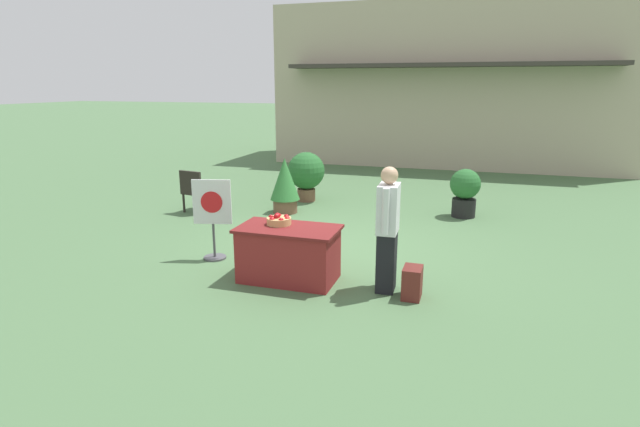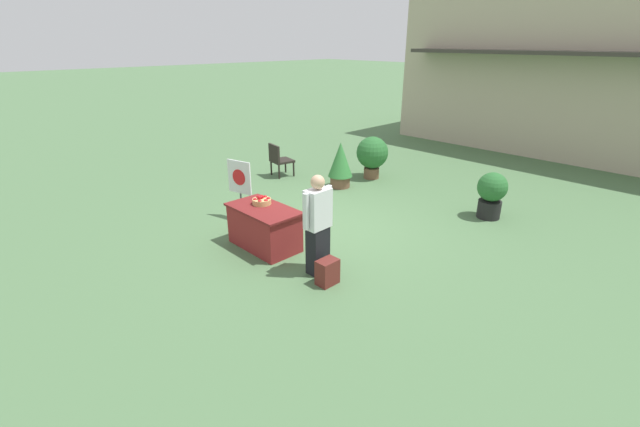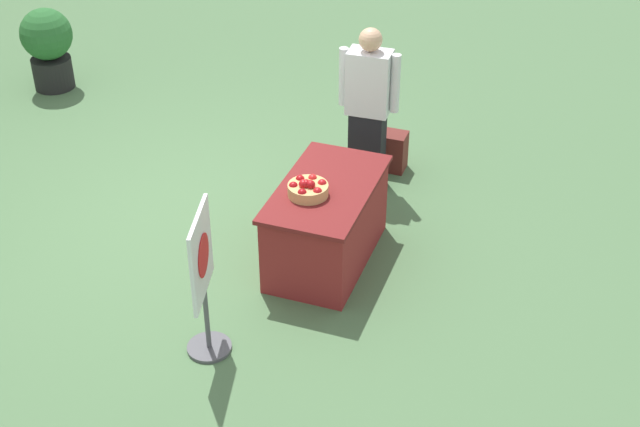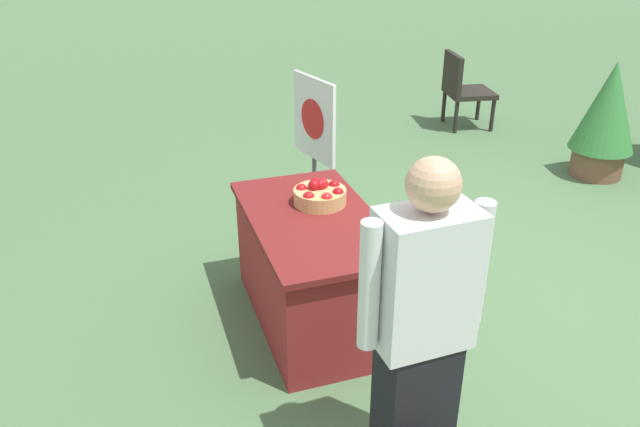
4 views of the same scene
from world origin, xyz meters
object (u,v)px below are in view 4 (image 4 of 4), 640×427
(display_table, at_px, (314,269))
(potted_plant_far_left, at_px, (606,117))
(apple_basket, at_px, (320,194))
(poster_board, at_px, (314,144))
(patio_chair, at_px, (463,87))
(person_visitor, at_px, (420,332))

(display_table, xyz_separation_m, potted_plant_far_left, (-1.46, 3.58, 0.25))
(display_table, relative_size, apple_basket, 4.05)
(apple_basket, xyz_separation_m, potted_plant_far_left, (-1.28, 3.48, -0.20))
(potted_plant_far_left, bearing_deg, poster_board, -90.02)
(apple_basket, height_order, potted_plant_far_left, potted_plant_far_left)
(apple_basket, xyz_separation_m, patio_chair, (-3.14, 2.92, -0.33))
(apple_basket, distance_m, potted_plant_far_left, 3.71)
(display_table, distance_m, apple_basket, 0.50)
(potted_plant_far_left, bearing_deg, apple_basket, -69.83)
(apple_basket, height_order, poster_board, poster_board)
(person_visitor, bearing_deg, display_table, 0.00)
(apple_basket, xyz_separation_m, poster_board, (-1.28, 0.38, -0.13))
(person_visitor, xyz_separation_m, patio_chair, (-4.71, 2.98, -0.35))
(display_table, xyz_separation_m, apple_basket, (-0.18, 0.10, 0.45))
(patio_chair, bearing_deg, apple_basket, -122.74)
(poster_board, bearing_deg, patio_chair, -158.15)
(display_table, distance_m, poster_board, 1.57)
(person_visitor, bearing_deg, poster_board, -10.66)
(apple_basket, distance_m, person_visitor, 1.57)
(apple_basket, bearing_deg, potted_plant_far_left, 110.17)
(patio_chair, bearing_deg, display_table, -122.14)
(display_table, distance_m, potted_plant_far_left, 3.88)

